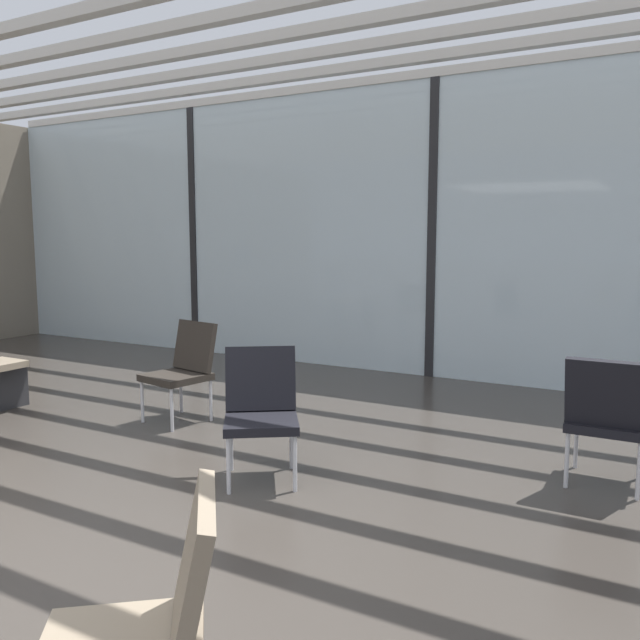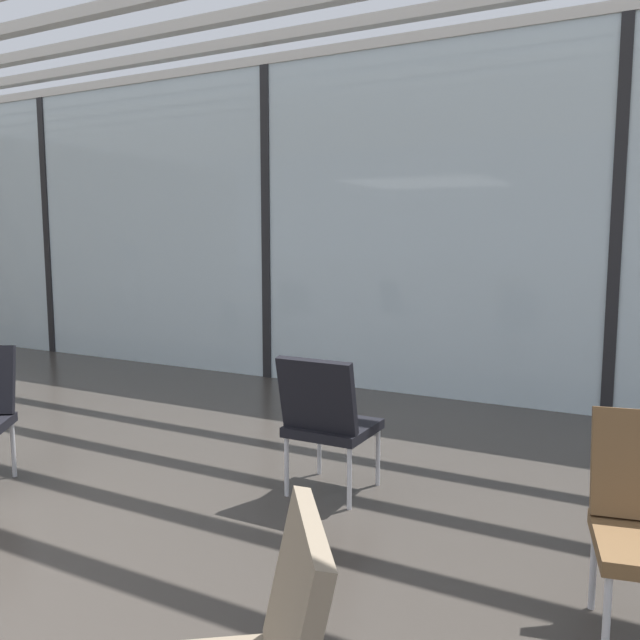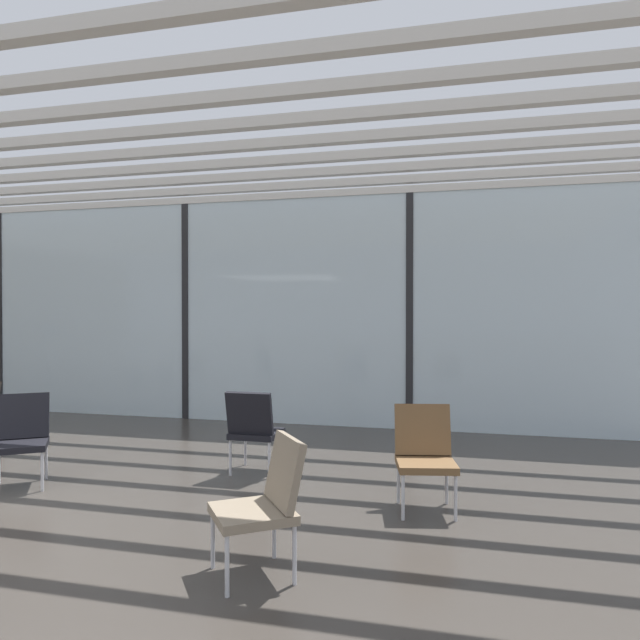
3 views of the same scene
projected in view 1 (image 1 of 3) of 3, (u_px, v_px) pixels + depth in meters
ground_plane at (61, 574)px, 3.15m from camera, size 60.00×60.00×0.00m
glass_curtain_wall at (433, 231)px, 7.43m from camera, size 14.00×0.08×3.37m
window_mullion_0 at (195, 232)px, 9.13m from camera, size 0.10×0.12×3.37m
window_mullion_1 at (433, 231)px, 7.43m from camera, size 0.10×0.12×3.37m
parked_airplane at (579, 199)px, 11.74m from camera, size 12.37×4.58×4.58m
lounge_chair_1 at (607, 413)px, 4.17m from camera, size 0.48×0.53×0.87m
lounge_chair_3 at (184, 365)px, 5.75m from camera, size 0.57×0.61×0.87m
lounge_chair_4 at (150, 624)px, 1.91m from camera, size 0.71×0.70×0.87m
lounge_chair_5 at (261, 405)px, 4.38m from camera, size 0.69×0.71×0.87m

